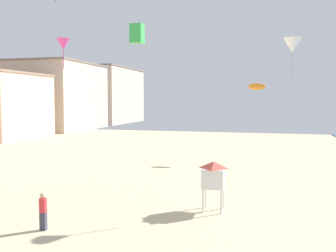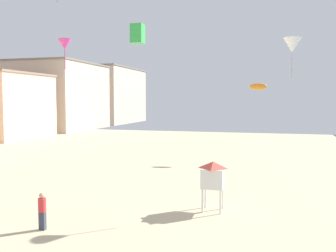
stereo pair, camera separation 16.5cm
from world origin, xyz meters
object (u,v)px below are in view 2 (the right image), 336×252
kite_white_delta (292,45)px  kite_magenta_delta (65,44)px  kite_orange_parafoil (258,87)px  kite_flyer (42,209)px  lifeguard_stand (213,175)px  kite_green_box (138,34)px

kite_white_delta → kite_magenta_delta: bearing=144.7°
kite_orange_parafoil → kite_flyer: bearing=-110.4°
kite_flyer → kite_orange_parafoil: size_ratio=1.02×
lifeguard_stand → kite_magenta_delta: (-20.35, 20.05, 10.27)m
kite_orange_parafoil → kite_green_box: (-8.39, -10.20, 3.60)m
kite_flyer → kite_white_delta: size_ratio=0.75×
lifeguard_stand → kite_orange_parafoil: 18.50m
kite_white_delta → kite_green_box: 11.73m
kite_orange_parafoil → kite_magenta_delta: kite_magenta_delta is taller
kite_magenta_delta → kite_green_box: 18.55m
kite_orange_parafoil → lifeguard_stand: bearing=-95.2°
kite_flyer → lifeguard_stand: (6.75, 4.75, 0.92)m
kite_flyer → kite_green_box: bearing=-96.3°
kite_white_delta → kite_green_box: kite_green_box is taller
lifeguard_stand → kite_white_delta: kite_white_delta is taller
kite_orange_parafoil → kite_magenta_delta: bearing=173.9°
kite_flyer → kite_green_box: kite_green_box is taller
kite_green_box → kite_white_delta: bearing=-23.5°
kite_flyer → kite_orange_parafoil: 24.70m
lifeguard_stand → kite_green_box: bearing=123.3°
lifeguard_stand → kite_green_box: (-6.78, 7.50, 8.70)m
lifeguard_stand → kite_white_delta: bearing=28.2°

